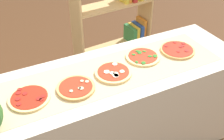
# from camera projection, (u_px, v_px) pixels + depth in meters

# --- Properties ---
(counter) EXTENTS (2.09, 0.67, 0.92)m
(counter) POSITION_uv_depth(u_px,v_px,m) (112.00, 117.00, 2.24)
(counter) COLOR beige
(counter) RESTS_ON ground_plane
(parchment_paper) EXTENTS (1.68, 0.46, 0.00)m
(parchment_paper) POSITION_uv_depth(u_px,v_px,m) (112.00, 72.00, 1.97)
(parchment_paper) COLOR tan
(parchment_paper) RESTS_ON counter
(pizza_pepperoni_0) EXTENTS (0.27, 0.27, 0.02)m
(pizza_pepperoni_0) POSITION_uv_depth(u_px,v_px,m) (29.00, 98.00, 1.73)
(pizza_pepperoni_0) COLOR #E5C17F
(pizza_pepperoni_0) RESTS_ON parchment_paper
(pizza_mushroom_1) EXTENTS (0.26, 0.26, 0.03)m
(pizza_mushroom_1) POSITION_uv_depth(u_px,v_px,m) (76.00, 88.00, 1.81)
(pizza_mushroom_1) COLOR tan
(pizza_mushroom_1) RESTS_ON parchment_paper
(pizza_mozzarella_2) EXTENTS (0.27, 0.27, 0.03)m
(pizza_mozzarella_2) POSITION_uv_depth(u_px,v_px,m) (113.00, 72.00, 1.95)
(pizza_mozzarella_2) COLOR #E5C17F
(pizza_mozzarella_2) RESTS_ON parchment_paper
(pizza_spinach_3) EXTENTS (0.27, 0.27, 0.02)m
(pizza_spinach_3) POSITION_uv_depth(u_px,v_px,m) (143.00, 56.00, 2.12)
(pizza_spinach_3) COLOR #E5C17F
(pizza_spinach_3) RESTS_ON parchment_paper
(pizza_pepperoni_4) EXTENTS (0.27, 0.27, 0.02)m
(pizza_pepperoni_4) POSITION_uv_depth(u_px,v_px,m) (177.00, 50.00, 2.19)
(pizza_pepperoni_4) COLOR tan
(pizza_pepperoni_4) RESTS_ON parchment_paper
(bookshelf) EXTENTS (0.86, 0.31, 1.52)m
(bookshelf) POSITION_uv_depth(u_px,v_px,m) (122.00, 27.00, 2.94)
(bookshelf) COLOR tan
(bookshelf) RESTS_ON ground_plane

